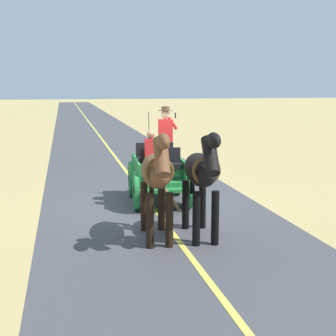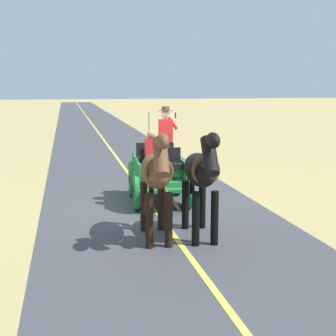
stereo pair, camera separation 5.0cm
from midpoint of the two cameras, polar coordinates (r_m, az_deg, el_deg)
ground_plane at (r=11.99m, az=-2.17°, el=-4.53°), size 200.00×200.00×0.00m
road_surface at (r=11.99m, az=-2.17°, el=-4.51°), size 5.49×160.00×0.01m
road_centre_stripe at (r=11.99m, az=-2.17°, el=-4.49°), size 0.12×160.00×0.00m
horse_drawn_carriage at (r=12.10m, az=-1.29°, el=-0.44°), size 1.56×4.52×2.50m
horse_near_side at (r=9.14m, az=3.92°, el=-0.60°), size 0.67×2.14×2.21m
horse_off_side at (r=8.99m, az=-1.56°, el=-0.76°), size 0.67×2.14×2.21m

